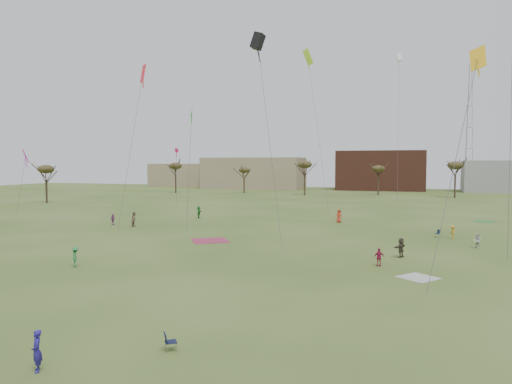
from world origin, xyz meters
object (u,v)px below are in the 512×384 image
(spectator_fore_a, at_px, (379,257))
(radio_tower, at_px, (469,127))
(camp_chair_right, at_px, (437,235))
(flyer_near_center, at_px, (76,257))
(camp_chair_center, at_px, (170,345))
(flyer_near_right, at_px, (37,351))

(spectator_fore_a, relative_size, radio_tower, 0.04)
(camp_chair_right, xyz_separation_m, radio_tower, (12.53, 100.68, 18.95))
(flyer_near_center, relative_size, camp_chair_center, 1.89)
(camp_chair_center, height_order, radio_tower, radio_tower)
(flyer_near_right, distance_m, radio_tower, 147.13)
(flyer_near_center, bearing_deg, camp_chair_right, -85.40)
(flyer_near_center, bearing_deg, radio_tower, -55.51)
(camp_chair_center, relative_size, radio_tower, 0.02)
(flyer_near_right, relative_size, camp_chair_right, 1.95)
(flyer_near_center, distance_m, camp_chair_right, 38.28)
(camp_chair_center, distance_m, camp_chair_right, 40.78)
(flyer_near_right, xyz_separation_m, spectator_fore_a, (11.67, 24.61, -0.11))
(flyer_near_right, height_order, radio_tower, radio_tower)
(flyer_near_center, bearing_deg, flyer_near_right, 177.20)
(radio_tower, bearing_deg, flyer_near_right, -101.60)
(camp_chair_right, bearing_deg, flyer_near_center, -87.70)
(camp_chair_center, xyz_separation_m, radio_tower, (25.27, 139.42, 18.95))
(radio_tower, bearing_deg, spectator_fore_a, -98.50)
(spectator_fore_a, height_order, camp_chair_right, spectator_fore_a)
(camp_chair_center, bearing_deg, flyer_near_right, 93.78)
(camp_chair_center, bearing_deg, flyer_near_center, 12.72)
(flyer_near_right, distance_m, camp_chair_center, 5.46)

